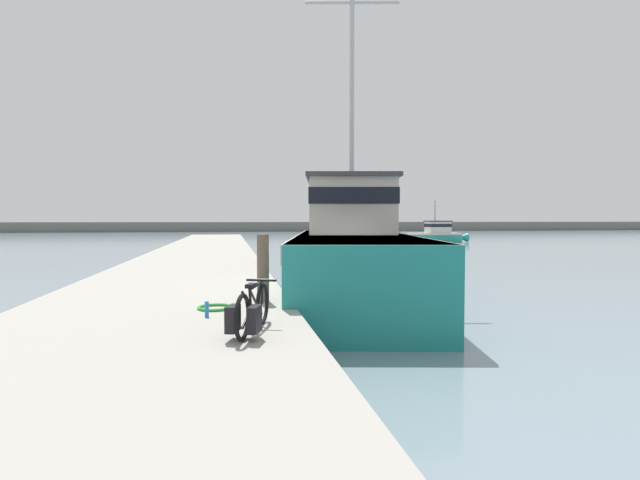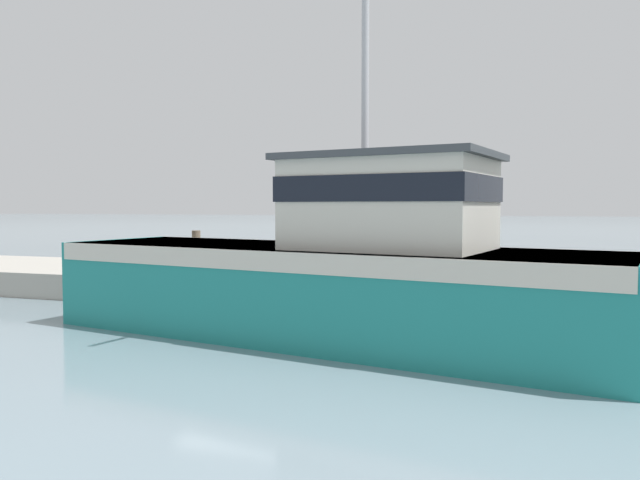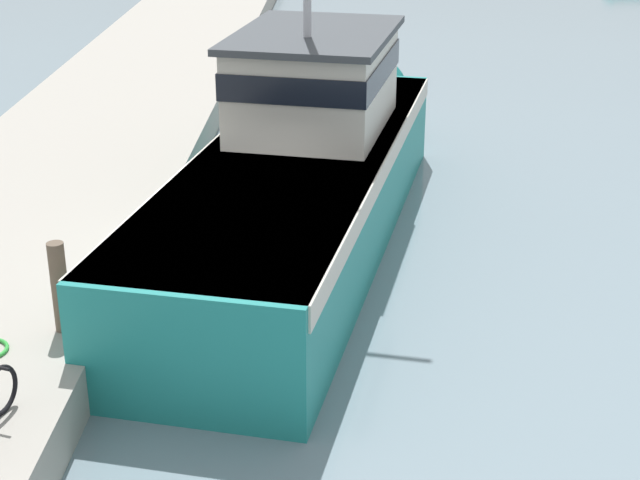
# 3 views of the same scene
# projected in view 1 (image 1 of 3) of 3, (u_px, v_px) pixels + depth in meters

# --- Properties ---
(ground_plane) EXTENTS (320.00, 320.00, 0.00)m
(ground_plane) POSITION_uv_depth(u_px,v_px,m) (336.00, 313.00, 11.92)
(ground_plane) COLOR gray
(dock_pier) EXTENTS (4.81, 80.00, 0.72)m
(dock_pier) POSITION_uv_depth(u_px,v_px,m) (172.00, 303.00, 11.23)
(dock_pier) COLOR #A39E93
(dock_pier) RESTS_ON ground_plane
(far_shoreline) EXTENTS (180.00, 5.00, 1.78)m
(far_shoreline) POSITION_uv_depth(u_px,v_px,m) (396.00, 226.00, 98.62)
(far_shoreline) COLOR slate
(far_shoreline) RESTS_ON ground_plane
(fishing_boat_main) EXTENTS (5.20, 13.72, 10.36)m
(fishing_boat_main) POSITION_uv_depth(u_px,v_px,m) (352.00, 250.00, 14.80)
(fishing_boat_main) COLOR teal
(fishing_boat_main) RESTS_ON ground_plane
(boat_white_moored) EXTENTS (6.78, 2.09, 4.11)m
(boat_white_moored) POSITION_uv_depth(u_px,v_px,m) (435.00, 234.00, 48.62)
(boat_white_moored) COLOR teal
(boat_white_moored) RESTS_ON ground_plane
(bicycle_touring) EXTENTS (0.74, 1.56, 0.67)m
(bicycle_touring) POSITION_uv_depth(u_px,v_px,m) (250.00, 312.00, 6.58)
(bicycle_touring) COLOR black
(bicycle_touring) RESTS_ON dock_pier
(mooring_post) EXTENTS (0.22, 0.22, 1.25)m
(mooring_post) POSITION_uv_depth(u_px,v_px,m) (263.00, 268.00, 9.26)
(mooring_post) COLOR brown
(mooring_post) RESTS_ON dock_pier
(hose_coil) EXTENTS (0.61, 0.61, 0.05)m
(hose_coil) POSITION_uv_depth(u_px,v_px,m) (215.00, 307.00, 8.52)
(hose_coil) COLOR green
(hose_coil) RESTS_ON dock_pier
(water_bottle_on_curb) EXTENTS (0.06, 0.06, 0.24)m
(water_bottle_on_curb) POSITION_uv_depth(u_px,v_px,m) (207.00, 309.00, 7.80)
(water_bottle_on_curb) COLOR blue
(water_bottle_on_curb) RESTS_ON dock_pier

